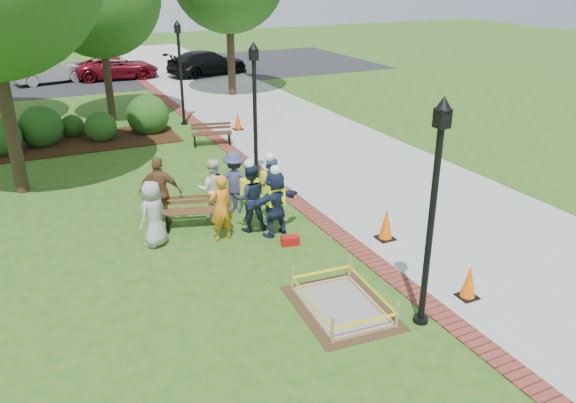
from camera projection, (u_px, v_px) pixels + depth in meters
name	position (u px, v px, depth m)	size (l,w,h in m)	color
ground	(291.00, 265.00, 12.53)	(100.00, 100.00, 0.00)	#285116
sidewalk	(294.00, 131.00, 22.85)	(6.00, 60.00, 0.02)	#9E9E99
brick_edging	(219.00, 140.00, 21.55)	(0.50, 60.00, 0.03)	maroon
mulch_bed	(83.00, 142.00, 21.32)	(7.00, 3.00, 0.05)	#381E0F
parking_lot	(103.00, 75.00, 35.02)	(36.00, 12.00, 0.01)	black
wet_concrete_pad	(342.00, 298.00, 10.86)	(1.86, 2.42, 0.55)	#47331E
bench_near	(193.00, 218.00, 14.29)	(1.54, 0.88, 0.79)	brown
bench_far	(212.00, 139.00, 20.94)	(1.55, 0.83, 0.80)	#532B1C
cone_front	(469.00, 282.00, 11.14)	(0.38, 0.38, 0.74)	black
cone_back	(386.00, 225.00, 13.56)	(0.41, 0.41, 0.82)	black
cone_far	(238.00, 121.00, 22.90)	(0.39, 0.39, 0.76)	black
toolbox	(290.00, 241.00, 13.42)	(0.42, 0.23, 0.21)	#A80C0F
lamp_near	(434.00, 199.00, 9.57)	(0.28, 0.28, 4.26)	black
lamp_mid	(255.00, 105.00, 16.24)	(0.28, 0.28, 4.26)	black
lamp_far	(180.00, 65.00, 22.90)	(0.28, 0.28, 4.26)	black
shrub_a	(4.00, 154.00, 20.03)	(1.44, 1.44, 1.44)	#1B4614
shrub_b	(44.00, 145.00, 21.10)	(1.59, 1.59, 1.59)	#1B4614
shrub_c	(102.00, 140.00, 21.64)	(1.20, 1.20, 1.20)	#1B4614
shrub_d	(150.00, 132.00, 22.67)	(1.66, 1.66, 1.66)	#1B4614
shrub_e	(74.00, 136.00, 22.14)	(0.93, 0.93, 0.93)	#1B4614
casual_person_a	(153.00, 214.00, 13.14)	(0.61, 0.57, 1.62)	#9F9F9F
casual_person_b	(221.00, 208.00, 13.42)	(0.57, 0.41, 1.65)	orange
casual_person_c	(213.00, 189.00, 14.61)	(0.60, 0.48, 1.63)	white
casual_person_d	(160.00, 192.00, 14.12)	(0.69, 0.59, 1.84)	brown
casual_person_e	(235.00, 182.00, 14.99)	(0.64, 0.55, 1.69)	#3A3863
hivis_worker_a	(275.00, 201.00, 13.64)	(0.59, 0.44, 1.81)	#1C2A4A
hivis_worker_b	(270.00, 188.00, 14.39)	(0.65, 0.63, 1.87)	#161839
hivis_worker_c	(250.00, 195.00, 13.88)	(0.61, 0.45, 1.88)	#192842
parked_car_b	(52.00, 83.00, 32.41)	(4.50, 1.96, 1.47)	#B9BABF
parked_car_c	(119.00, 79.00, 33.70)	(4.41, 1.92, 1.44)	maroon
parked_car_d	(208.00, 75.00, 34.90)	(4.97, 2.16, 1.62)	black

